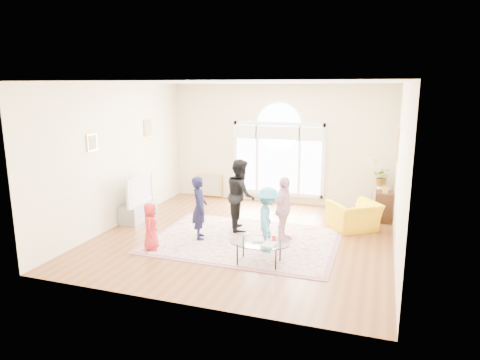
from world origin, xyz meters
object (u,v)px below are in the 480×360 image
(television, at_px, (137,189))
(armchair, at_px, (354,216))
(coffee_table, at_px, (259,243))
(area_rug, at_px, (244,240))
(tv_console, at_px, (138,212))

(television, xyz_separation_m, armchair, (4.91, 0.93, -0.44))
(coffee_table, xyz_separation_m, armchair, (1.47, 2.48, -0.08))
(area_rug, distance_m, coffee_table, 1.28)
(area_rug, bearing_deg, television, 169.77)
(coffee_table, height_order, armchair, armchair)
(television, bearing_deg, armchair, 10.75)
(area_rug, xyz_separation_m, armchair, (2.10, 1.44, 0.31))
(tv_console, relative_size, television, 0.85)
(area_rug, relative_size, coffee_table, 3.22)
(coffee_table, distance_m, armchair, 2.89)
(area_rug, relative_size, television, 3.06)
(tv_console, bearing_deg, coffee_table, -24.25)
(television, height_order, coffee_table, television)
(armchair, bearing_deg, tv_console, -26.34)
(coffee_table, bearing_deg, area_rug, 118.64)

